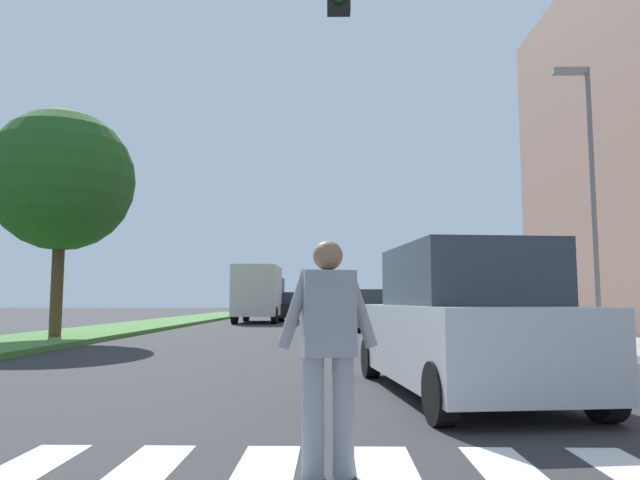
{
  "coord_description": "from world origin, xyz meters",
  "views": [
    {
      "loc": [
        0.95,
        4.35,
        1.26
      ],
      "look_at": [
        0.6,
        21.09,
        2.97
      ],
      "focal_mm": 33.0,
      "sensor_mm": 36.0,
      "label": 1
    }
  ],
  "objects_px": {
    "street_lamp_right": "(589,176)",
    "sedan_midblock": "(373,312)",
    "tree_far": "(62,180)",
    "truck_box_delivery": "(259,293)",
    "sedan_distant": "(291,308)",
    "sedan_far_horizon": "(352,305)",
    "pedestrian_performer": "(328,345)",
    "suv_crossing": "(462,324)"
  },
  "relations": [
    {
      "from": "pedestrian_performer",
      "to": "sedan_midblock",
      "type": "height_order",
      "value": "pedestrian_performer"
    },
    {
      "from": "sedan_distant",
      "to": "sedan_far_horizon",
      "type": "bearing_deg",
      "value": 73.51
    },
    {
      "from": "sedan_midblock",
      "to": "sedan_far_horizon",
      "type": "relative_size",
      "value": 1.01
    },
    {
      "from": "sedan_distant",
      "to": "sedan_far_horizon",
      "type": "distance_m",
      "value": 14.64
    },
    {
      "from": "suv_crossing",
      "to": "street_lamp_right",
      "type": "bearing_deg",
      "value": 56.44
    },
    {
      "from": "suv_crossing",
      "to": "truck_box_delivery",
      "type": "distance_m",
      "value": 25.68
    },
    {
      "from": "tree_far",
      "to": "truck_box_delivery",
      "type": "bearing_deg",
      "value": 73.87
    },
    {
      "from": "tree_far",
      "to": "street_lamp_right",
      "type": "distance_m",
      "value": 15.55
    },
    {
      "from": "street_lamp_right",
      "to": "sedan_distant",
      "type": "xyz_separation_m",
      "value": [
        -9.46,
        19.9,
        -3.8
      ]
    },
    {
      "from": "pedestrian_performer",
      "to": "sedan_distant",
      "type": "xyz_separation_m",
      "value": [
        -2.48,
        31.4,
        -0.14
      ]
    },
    {
      "from": "sedan_far_horizon",
      "to": "truck_box_delivery",
      "type": "height_order",
      "value": "truck_box_delivery"
    },
    {
      "from": "tree_far",
      "to": "suv_crossing",
      "type": "relative_size",
      "value": 1.47
    },
    {
      "from": "street_lamp_right",
      "to": "truck_box_delivery",
      "type": "relative_size",
      "value": 1.21
    },
    {
      "from": "street_lamp_right",
      "to": "sedan_far_horizon",
      "type": "height_order",
      "value": "street_lamp_right"
    },
    {
      "from": "sedan_midblock",
      "to": "street_lamp_right",
      "type": "bearing_deg",
      "value": -58.25
    },
    {
      "from": "sedan_far_horizon",
      "to": "tree_far",
      "type": "bearing_deg",
      "value": -107.59
    },
    {
      "from": "tree_far",
      "to": "sedan_midblock",
      "type": "xyz_separation_m",
      "value": [
        10.12,
        6.48,
        -4.2
      ]
    },
    {
      "from": "tree_far",
      "to": "sedan_distant",
      "type": "relative_size",
      "value": 1.62
    },
    {
      "from": "suv_crossing",
      "to": "truck_box_delivery",
      "type": "xyz_separation_m",
      "value": [
        -5.83,
        25.0,
        0.7
      ]
    },
    {
      "from": "suv_crossing",
      "to": "sedan_distant",
      "type": "bearing_deg",
      "value": 98.66
    },
    {
      "from": "truck_box_delivery",
      "to": "tree_far",
      "type": "bearing_deg",
      "value": -106.13
    },
    {
      "from": "street_lamp_right",
      "to": "sedan_midblock",
      "type": "xyz_separation_m",
      "value": [
        -5.29,
        8.55,
        -3.81
      ]
    },
    {
      "from": "pedestrian_performer",
      "to": "truck_box_delivery",
      "type": "height_order",
      "value": "truck_box_delivery"
    },
    {
      "from": "tree_far",
      "to": "truck_box_delivery",
      "type": "distance_m",
      "value": 16.02
    },
    {
      "from": "tree_far",
      "to": "sedan_far_horizon",
      "type": "xyz_separation_m",
      "value": [
        10.1,
        31.87,
        -4.17
      ]
    },
    {
      "from": "sedan_midblock",
      "to": "sedan_far_horizon",
      "type": "height_order",
      "value": "sedan_far_horizon"
    },
    {
      "from": "pedestrian_performer",
      "to": "sedan_midblock",
      "type": "xyz_separation_m",
      "value": [
        1.69,
        20.06,
        -0.15
      ]
    },
    {
      "from": "suv_crossing",
      "to": "sedan_distant",
      "type": "distance_m",
      "value": 28.1
    },
    {
      "from": "sedan_midblock",
      "to": "tree_far",
      "type": "bearing_deg",
      "value": -147.34
    },
    {
      "from": "street_lamp_right",
      "to": "truck_box_delivery",
      "type": "height_order",
      "value": "street_lamp_right"
    },
    {
      "from": "street_lamp_right",
      "to": "tree_far",
      "type": "bearing_deg",
      "value": 172.35
    },
    {
      "from": "sedan_midblock",
      "to": "truck_box_delivery",
      "type": "distance_m",
      "value": 10.36
    },
    {
      "from": "street_lamp_right",
      "to": "sedan_distant",
      "type": "height_order",
      "value": "street_lamp_right"
    },
    {
      "from": "sedan_midblock",
      "to": "sedan_distant",
      "type": "distance_m",
      "value": 12.09
    },
    {
      "from": "pedestrian_performer",
      "to": "sedan_midblock",
      "type": "distance_m",
      "value": 20.13
    },
    {
      "from": "pedestrian_performer",
      "to": "sedan_far_horizon",
      "type": "height_order",
      "value": "sedan_far_horizon"
    },
    {
      "from": "sedan_distant",
      "to": "truck_box_delivery",
      "type": "bearing_deg",
      "value": -119.84
    },
    {
      "from": "sedan_midblock",
      "to": "sedan_distant",
      "type": "xyz_separation_m",
      "value": [
        -4.17,
        11.34,
        0.01
      ]
    },
    {
      "from": "tree_far",
      "to": "pedestrian_performer",
      "type": "relative_size",
      "value": 4.17
    },
    {
      "from": "tree_far",
      "to": "sedan_far_horizon",
      "type": "relative_size",
      "value": 1.68
    },
    {
      "from": "truck_box_delivery",
      "to": "sedan_midblock",
      "type": "bearing_deg",
      "value": -56.06
    },
    {
      "from": "tree_far",
      "to": "street_lamp_right",
      "type": "bearing_deg",
      "value": -7.65
    }
  ]
}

